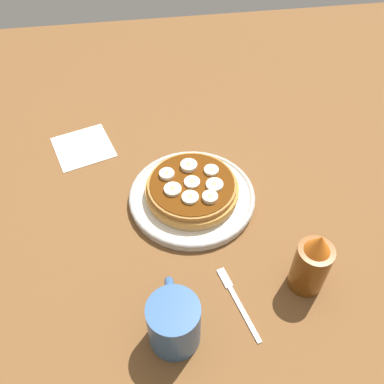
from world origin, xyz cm
name	(u,v)px	position (x,y,z in cm)	size (l,w,h in cm)	color
ground_plane	(192,205)	(0.00, 0.00, -1.50)	(140.00, 140.00, 3.00)	brown
plate	(192,197)	(0.00, 0.00, 0.95)	(22.82, 22.82, 1.75)	silver
pancake_stack	(192,190)	(-0.15, 0.07, 3.02)	(16.84, 17.04, 3.18)	tan
banana_slice_0	(191,182)	(0.16, 0.07, 4.80)	(2.79, 2.79, 0.70)	#EFE1C6
banana_slice_1	(190,166)	(3.93, -0.14, 4.97)	(3.01, 3.01, 1.05)	#F4E2BE
banana_slice_2	(167,174)	(2.42, 4.14, 4.94)	(2.70, 2.70, 0.98)	#F1E4C0
banana_slice_3	(190,198)	(-3.48, 0.82, 4.85)	(2.91, 2.91, 0.81)	#F4F1BC
banana_slice_4	(210,197)	(-3.98, -2.49, 4.96)	(2.65, 2.65, 1.02)	#FEEEC4
banana_slice_5	(211,170)	(2.30, -3.82, 4.85)	(2.62, 2.62, 0.80)	beige
banana_slice_6	(173,190)	(-1.25, 3.53, 4.87)	(3.03, 3.03, 0.85)	#FCECC0
banana_slice_7	(215,185)	(-1.22, -3.76, 4.84)	(3.02, 3.02, 0.79)	#EDE6BF
coffee_mug	(174,321)	(-24.56, 6.11, 4.45)	(10.53, 7.28, 8.64)	#33598C
napkin	(83,147)	(17.20, 19.97, 0.15)	(11.00, 11.00, 0.30)	white
fork	(236,299)	(-20.52, -3.77, 0.25)	(12.81, 4.30, 0.50)	silver
syrup_bottle	(312,264)	(-19.22, -14.93, 5.43)	(5.36, 5.36, 12.25)	brown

